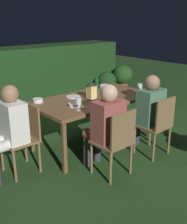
# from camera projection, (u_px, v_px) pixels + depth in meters

# --- Properties ---
(ground_plane) EXTENTS (16.00, 16.00, 0.00)m
(ground_plane) POSITION_uv_depth(u_px,v_px,m) (93.00, 143.00, 4.36)
(ground_plane) COLOR #26471E
(dining_table) EXTENTS (1.85, 0.96, 0.75)m
(dining_table) POSITION_uv_depth(u_px,v_px,m) (93.00, 101.00, 4.13)
(dining_table) COLOR brown
(dining_table) RESTS_ON ground
(chair_side_left_a) EXTENTS (0.42, 0.40, 0.87)m
(chair_side_left_a) POSITION_uv_depth(u_px,v_px,m) (116.00, 140.00, 3.32)
(chair_side_left_a) COLOR brown
(chair_side_left_a) RESTS_ON ground
(person_in_rust) EXTENTS (0.38, 0.47, 1.15)m
(person_in_rust) POSITION_uv_depth(u_px,v_px,m) (105.00, 124.00, 3.41)
(person_in_rust) COLOR #9E4C47
(person_in_rust) RESTS_ON ground
(chair_side_left_b) EXTENTS (0.42, 0.40, 0.87)m
(chair_side_left_b) POSITION_uv_depth(u_px,v_px,m) (157.00, 123.00, 3.84)
(chair_side_left_b) COLOR brown
(chair_side_left_b) RESTS_ON ground
(person_in_green) EXTENTS (0.38, 0.47, 1.15)m
(person_in_green) POSITION_uv_depth(u_px,v_px,m) (147.00, 110.00, 3.93)
(person_in_green) COLOR #4C7A5B
(person_in_green) RESTS_ON ground
(chair_head_near) EXTENTS (0.40, 0.42, 0.87)m
(chair_head_near) POSITION_uv_depth(u_px,v_px,m) (24.00, 135.00, 3.46)
(chair_head_near) COLOR brown
(chair_head_near) RESTS_ON ground
(person_in_cream) EXTENTS (0.48, 0.38, 1.15)m
(person_in_cream) POSITION_uv_depth(u_px,v_px,m) (8.00, 128.00, 3.29)
(person_in_cream) COLOR white
(person_in_cream) RESTS_ON ground
(lantern_centerpiece) EXTENTS (0.15, 0.15, 0.27)m
(lantern_centerpiece) POSITION_uv_depth(u_px,v_px,m) (92.00, 90.00, 3.98)
(lantern_centerpiece) COLOR black
(lantern_centerpiece) RESTS_ON dining_table
(green_bottle_on_table) EXTENTS (0.07, 0.07, 0.29)m
(green_bottle_on_table) POSITION_uv_depth(u_px,v_px,m) (97.00, 84.00, 4.51)
(green_bottle_on_table) COLOR #144723
(green_bottle_on_table) RESTS_ON dining_table
(wine_glass_a) EXTENTS (0.08, 0.08, 0.17)m
(wine_glass_a) POSITION_uv_depth(u_px,v_px,m) (79.00, 102.00, 3.52)
(wine_glass_a) COLOR silver
(wine_glass_a) RESTS_ON dining_table
(wine_glass_b) EXTENTS (0.08, 0.08, 0.17)m
(wine_glass_b) POSITION_uv_depth(u_px,v_px,m) (113.00, 91.00, 4.04)
(wine_glass_b) COLOR silver
(wine_glass_b) RESTS_ON dining_table
(wine_glass_c) EXTENTS (0.08, 0.08, 0.17)m
(wine_glass_c) POSITION_uv_depth(u_px,v_px,m) (140.00, 87.00, 4.26)
(wine_glass_c) COLOR silver
(wine_glass_c) RESTS_ON dining_table
(plate_a) EXTENTS (0.26, 0.26, 0.01)m
(plate_a) POSITION_uv_depth(u_px,v_px,m) (108.00, 102.00, 3.90)
(plate_a) COLOR silver
(plate_a) RESTS_ON dining_table
(plate_b) EXTENTS (0.21, 0.21, 0.01)m
(plate_b) POSITION_uv_depth(u_px,v_px,m) (73.00, 97.00, 4.14)
(plate_b) COLOR silver
(plate_b) RESTS_ON dining_table
(bowl_olives) EXTENTS (0.16, 0.16, 0.06)m
(bowl_olives) POSITION_uv_depth(u_px,v_px,m) (104.00, 86.00, 4.66)
(bowl_olives) COLOR silver
(bowl_olives) RESTS_ON dining_table
(bowl_bread) EXTENTS (0.16, 0.16, 0.04)m
(bowl_bread) POSITION_uv_depth(u_px,v_px,m) (74.00, 105.00, 3.72)
(bowl_bread) COLOR silver
(bowl_bread) RESTS_ON dining_table
(bowl_salad) EXTENTS (0.14, 0.14, 0.06)m
(bowl_salad) POSITION_uv_depth(u_px,v_px,m) (38.00, 100.00, 3.88)
(bowl_salad) COLOR silver
(bowl_salad) RESTS_ON dining_table
(bowl_dip) EXTENTS (0.12, 0.12, 0.04)m
(bowl_dip) POSITION_uv_depth(u_px,v_px,m) (93.00, 91.00, 4.37)
(bowl_dip) COLOR #BCAD8E
(bowl_dip) RESTS_ON dining_table
(hedge_backdrop) EXTENTS (5.09, 0.79, 1.30)m
(hedge_backdrop) POSITION_uv_depth(u_px,v_px,m) (18.00, 79.00, 5.85)
(hedge_backdrop) COLOR #193816
(hedge_backdrop) RESTS_ON ground
(potted_plant_by_hedge) EXTENTS (0.45, 0.45, 0.70)m
(potted_plant_by_hedge) POSITION_uv_depth(u_px,v_px,m) (107.00, 83.00, 6.44)
(potted_plant_by_hedge) COLOR #9E5133
(potted_plant_by_hedge) RESTS_ON ground
(potted_plant_corner) EXTENTS (0.49, 0.49, 0.77)m
(potted_plant_corner) POSITION_uv_depth(u_px,v_px,m) (123.00, 77.00, 6.93)
(potted_plant_corner) COLOR brown
(potted_plant_corner) RESTS_ON ground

